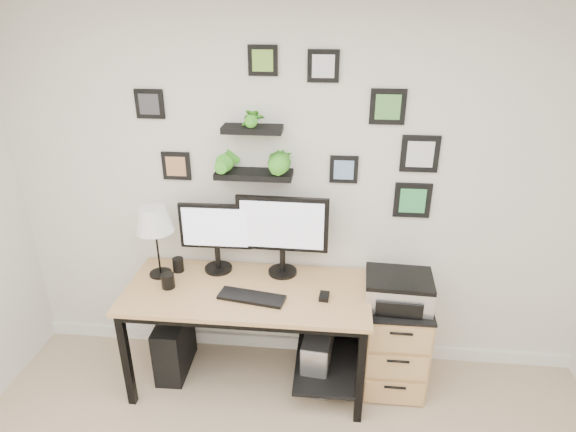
# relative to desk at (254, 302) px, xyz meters

# --- Properties ---
(room) EXTENTS (4.00, 4.00, 4.00)m
(room) POSITION_rel_desk_xyz_m (0.28, 0.32, -0.58)
(room) COLOR tan
(room) RESTS_ON ground
(desk) EXTENTS (1.60, 0.70, 0.75)m
(desk) POSITION_rel_desk_xyz_m (0.00, 0.00, 0.00)
(desk) COLOR tan
(desk) RESTS_ON ground
(monitor_left) EXTENTS (0.49, 0.19, 0.50)m
(monitor_left) POSITION_rel_desk_xyz_m (-0.28, 0.19, 0.42)
(monitor_left) COLOR black
(monitor_left) RESTS_ON desk
(monitor_right) EXTENTS (0.61, 0.20, 0.57)m
(monitor_right) POSITION_rel_desk_xyz_m (0.17, 0.19, 0.46)
(monitor_right) COLOR black
(monitor_right) RESTS_ON desk
(keyboard) EXTENTS (0.44, 0.21, 0.02)m
(keyboard) POSITION_rel_desk_xyz_m (0.01, -0.14, 0.13)
(keyboard) COLOR black
(keyboard) RESTS_ON desk
(mouse) EXTENTS (0.07, 0.10, 0.03)m
(mouse) POSITION_rel_desk_xyz_m (0.47, -0.09, 0.14)
(mouse) COLOR black
(mouse) RESTS_ON desk
(table_lamp) EXTENTS (0.25, 0.25, 0.50)m
(table_lamp) POSITION_rel_desk_xyz_m (-0.66, 0.09, 0.53)
(table_lamp) COLOR black
(table_lamp) RESTS_ON desk
(mug) EXTENTS (0.09, 0.09, 0.10)m
(mug) POSITION_rel_desk_xyz_m (-0.55, -0.06, 0.17)
(mug) COLOR black
(mug) RESTS_ON desk
(pen_cup) EXTENTS (0.08, 0.08, 0.10)m
(pen_cup) POSITION_rel_desk_xyz_m (-0.55, 0.15, 0.17)
(pen_cup) COLOR black
(pen_cup) RESTS_ON desk
(pc_tower_black) EXTENTS (0.20, 0.43, 0.43)m
(pc_tower_black) POSITION_rel_desk_xyz_m (-0.59, 0.02, -0.41)
(pc_tower_black) COLOR black
(pc_tower_black) RESTS_ON ground
(pc_tower_grey) EXTENTS (0.22, 0.43, 0.41)m
(pc_tower_grey) POSITION_rel_desk_xyz_m (0.44, 0.01, -0.42)
(pc_tower_grey) COLOR gray
(pc_tower_grey) RESTS_ON ground
(file_cabinet) EXTENTS (0.43, 0.53, 0.67)m
(file_cabinet) POSITION_rel_desk_xyz_m (0.96, 0.06, -0.29)
(file_cabinet) COLOR tan
(file_cabinet) RESTS_ON ground
(printer) EXTENTS (0.44, 0.37, 0.19)m
(printer) POSITION_rel_desk_xyz_m (0.95, 0.03, 0.14)
(printer) COLOR silver
(printer) RESTS_ON file_cabinet
(wall_decor) EXTENTS (1.94, 0.18, 1.08)m
(wall_decor) POSITION_rel_desk_xyz_m (0.11, 0.26, 1.03)
(wall_decor) COLOR black
(wall_decor) RESTS_ON ground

